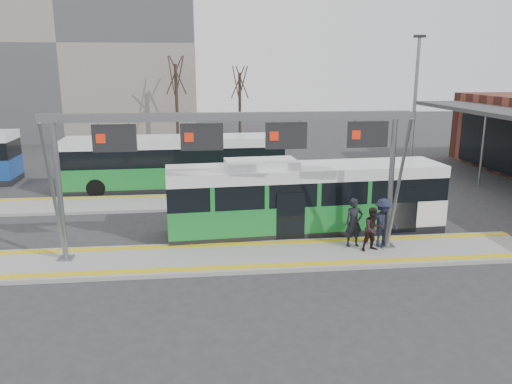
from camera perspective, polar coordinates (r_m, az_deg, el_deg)
ground at (r=18.62m, az=-1.17°, el=-7.61°), size 120.00×120.00×0.00m
platform_main at (r=18.59m, az=-1.17°, el=-7.39°), size 22.00×3.00×0.15m
platform_second at (r=26.25m, az=-11.48°, el=-1.23°), size 20.00×3.00×0.15m
tactile_main at (r=18.56m, az=-1.17°, el=-7.15°), size 22.00×2.65×0.02m
tactile_second at (r=27.34m, az=-11.29°, el=-0.43°), size 20.00×0.35×0.02m
gantry at (r=17.71m, az=-2.44°, el=5.70°), size 13.00×1.68×5.20m
apartment_block at (r=54.73m, az=-20.23°, el=15.69°), size 24.50×12.50×18.40m
hero_bus at (r=21.19m, az=5.65°, el=-0.80°), size 11.75×3.22×3.19m
bg_bus_green at (r=28.90m, az=-9.19°, el=3.19°), size 12.30×2.94×3.06m
passenger_a at (r=19.49m, az=11.13°, el=-3.44°), size 0.75×0.54×1.90m
passenger_b at (r=19.23m, az=13.23°, el=-4.15°), size 0.93×0.79×1.67m
passenger_c at (r=19.69m, az=14.30°, el=-3.42°), size 1.34×0.91×1.91m
tree_left at (r=44.84m, az=-9.16°, el=12.99°), size 1.40×1.40×8.13m
tree_mid at (r=46.82m, az=-1.88°, el=12.37°), size 1.40×1.40×7.24m
lamp_east at (r=25.02m, az=17.54°, el=7.74°), size 0.50×0.25×8.31m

